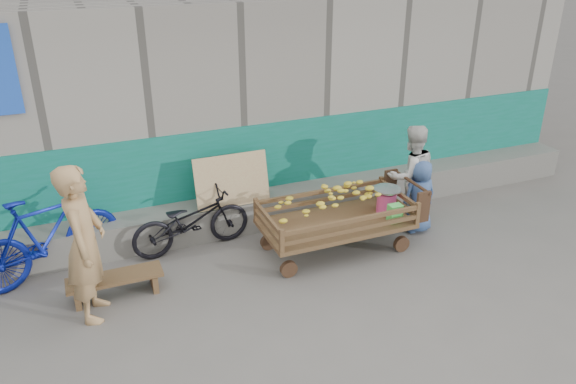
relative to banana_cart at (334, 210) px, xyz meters
name	(u,v)px	position (x,y,z in m)	size (l,w,h in m)	color
ground	(271,335)	(-1.35, -1.29, -0.60)	(80.00, 80.00, 0.00)	#5F5C57
building_wall	(176,99)	(-1.35, 2.76, 0.86)	(12.00, 3.50, 3.00)	gray
banana_cart	(334,210)	(0.00, 0.00, 0.00)	(2.08, 0.95, 0.89)	#4F3320
bench	(115,281)	(-2.73, 0.04, -0.41)	(1.06, 0.32, 0.26)	#4F3320
vendor_man	(85,244)	(-2.98, -0.21, 0.27)	(0.64, 0.42, 1.75)	tan
woman	(411,176)	(1.34, 0.31, 0.13)	(0.71, 0.55, 1.46)	silver
child	(419,196)	(1.34, 0.06, -0.08)	(0.51, 0.33, 1.04)	#3B5990
bicycle_dark	(191,221)	(-1.67, 0.75, -0.19)	(0.54, 1.56, 0.82)	black
bicycle_blue	(46,236)	(-3.39, 0.76, -0.06)	(0.51, 1.79, 1.08)	#0F1E99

